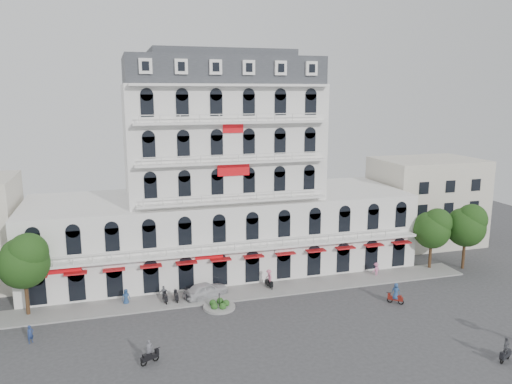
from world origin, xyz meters
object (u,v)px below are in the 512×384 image
object	(u,v)px
rider_east	(396,293)
rider_northeast	(506,350)
rider_center	(269,278)
rider_west	(150,353)
parked_car	(206,290)

from	to	relation	value
rider_east	rider_northeast	size ratio (longest dim) A/B	1.04
rider_east	rider_center	distance (m)	13.39
rider_west	rider_east	world-z (taller)	rider_east
parked_car	rider_northeast	distance (m)	28.22
rider_northeast	rider_center	size ratio (longest dim) A/B	0.96
parked_car	rider_east	xyz separation A→B (m)	(18.21, -7.01, 0.28)
rider_west	rider_northeast	distance (m)	28.31
rider_east	rider_center	bearing A→B (deg)	9.03
parked_car	rider_west	world-z (taller)	rider_west
rider_east	rider_center	size ratio (longest dim) A/B	1.00
rider_west	rider_center	size ratio (longest dim) A/B	0.93
rider_east	rider_northeast	xyz separation A→B (m)	(2.37, -12.29, -0.08)
rider_west	rider_east	size ratio (longest dim) A/B	0.93
parked_car	rider_east	bearing A→B (deg)	-132.24
rider_center	rider_northeast	bearing A→B (deg)	26.56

